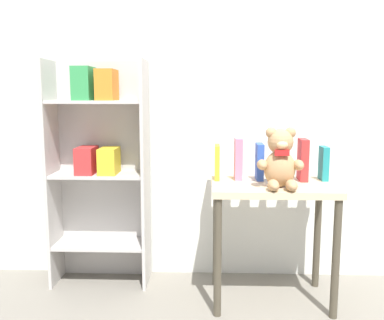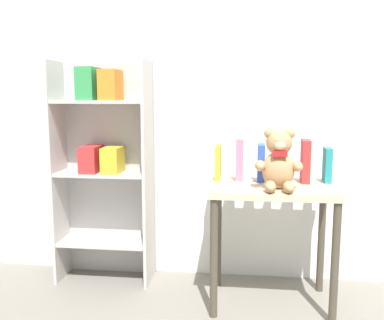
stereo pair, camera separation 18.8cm
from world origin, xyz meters
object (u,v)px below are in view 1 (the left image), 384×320
book_standing_yellow (217,162)px  book_standing_blue (259,162)px  display_table (272,204)px  book_standing_purple (281,160)px  book_standing_teal (324,163)px  book_standing_red (303,160)px  book_standing_pink (238,159)px  teddy_bear (280,160)px  bookshelf_side (100,159)px

book_standing_yellow → book_standing_blue: 0.24m
display_table → book_standing_purple: size_ratio=2.94×
book_standing_purple → book_standing_teal: 0.24m
book_standing_purple → book_standing_red: (0.12, -0.01, 0.00)m
book_standing_pink → book_standing_blue: book_standing_pink is taller
book_standing_purple → book_standing_red: bearing=-3.1°
display_table → book_standing_red: 0.31m
teddy_bear → book_standing_pink: bearing=131.8°
book_standing_red → book_standing_purple: bearing=179.6°
display_table → book_standing_yellow: size_ratio=3.42×
display_table → book_standing_blue: 0.25m
teddy_bear → book_standing_yellow: teddy_bear is taller
book_standing_purple → book_standing_teal: book_standing_purple is taller
display_table → book_standing_pink: (-0.18, 0.13, 0.23)m
bookshelf_side → book_standing_blue: size_ratio=6.59×
teddy_bear → book_standing_red: size_ratio=1.34×
bookshelf_side → teddy_bear: bearing=-18.0°
book_standing_red → bookshelf_side: bearing=175.8°
book_standing_yellow → display_table: bearing=-22.9°
bookshelf_side → book_standing_pink: (0.81, -0.11, 0.02)m
book_standing_blue → book_standing_teal: book_standing_blue is taller
book_standing_teal → display_table: bearing=-156.8°
book_standing_teal → book_standing_blue: bearing=-179.4°
book_standing_blue → book_standing_red: 0.24m
teddy_bear → book_standing_purple: 0.21m
book_standing_blue → book_standing_red: size_ratio=0.87×
book_standing_pink → book_standing_red: (0.36, -0.02, -0.00)m
teddy_bear → book_standing_yellow: 0.39m
display_table → book_standing_purple: (0.06, 0.11, 0.22)m
book_standing_red → display_table: bearing=-147.1°
book_standing_yellow → book_standing_blue: size_ratio=0.96×
book_standing_yellow → book_standing_red: book_standing_red is taller
display_table → book_standing_yellow: bearing=156.5°
book_standing_purple → book_standing_teal: (0.24, 0.01, -0.02)m
bookshelf_side → display_table: bookshelf_side is taller
book_standing_red → book_standing_yellow: bearing=179.4°
book_standing_purple → book_standing_blue: bearing=173.4°
book_standing_pink → book_standing_blue: (0.12, -0.00, -0.02)m
display_table → book_standing_pink: 0.32m
teddy_bear → book_standing_red: 0.26m
book_standing_pink → book_standing_purple: (0.24, -0.02, -0.00)m
book_standing_purple → book_standing_teal: bearing=1.3°
book_standing_pink → book_standing_red: bearing=-3.4°
book_standing_yellow → book_standing_red: size_ratio=0.84×
book_standing_yellow → book_standing_teal: size_ratio=1.03×
book_standing_yellow → book_standing_purple: 0.36m
display_table → book_standing_purple: bearing=62.0°
book_standing_purple → teddy_bear: bearing=-101.7°
book_standing_yellow → book_standing_blue: book_standing_blue is taller
book_standing_yellow → bookshelf_side: bearing=171.9°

